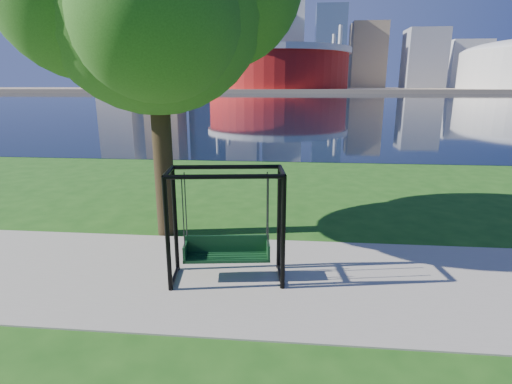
# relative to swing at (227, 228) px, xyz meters

# --- Properties ---
(ground) EXTENTS (900.00, 900.00, 0.00)m
(ground) POSITION_rel_swing_xyz_m (0.60, 0.57, -1.07)
(ground) COLOR #1E5114
(ground) RESTS_ON ground
(path) EXTENTS (120.00, 4.00, 0.03)m
(path) POSITION_rel_swing_xyz_m (0.60, 0.07, -1.05)
(path) COLOR #9E937F
(path) RESTS_ON ground
(river) EXTENTS (900.00, 180.00, 0.02)m
(river) POSITION_rel_swing_xyz_m (0.60, 102.57, -1.06)
(river) COLOR black
(river) RESTS_ON ground
(far_bank) EXTENTS (900.00, 228.00, 2.00)m
(far_bank) POSITION_rel_swing_xyz_m (0.60, 306.57, -0.07)
(far_bank) COLOR #937F60
(far_bank) RESTS_ON ground
(stadium) EXTENTS (83.00, 83.00, 32.00)m
(stadium) POSITION_rel_swing_xyz_m (-9.40, 235.57, 13.16)
(stadium) COLOR maroon
(stadium) RESTS_ON far_bank
(skyline) EXTENTS (392.00, 66.00, 96.50)m
(skyline) POSITION_rel_swing_xyz_m (-3.66, 319.96, 34.82)
(skyline) COLOR gray
(skyline) RESTS_ON far_bank
(swing) EXTENTS (2.26, 1.20, 2.21)m
(swing) POSITION_rel_swing_xyz_m (0.00, 0.00, 0.00)
(swing) COLOR black
(swing) RESTS_ON ground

